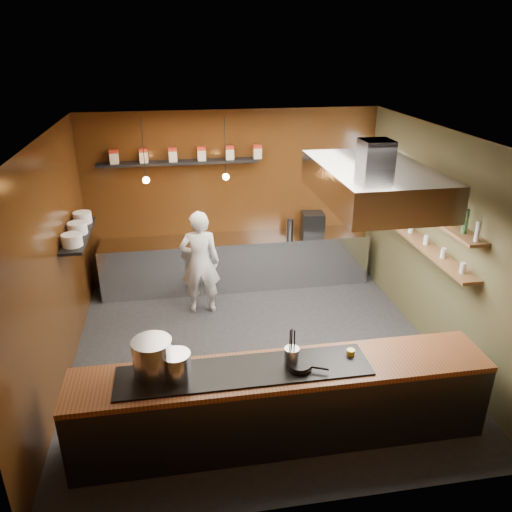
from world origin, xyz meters
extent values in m
plane|color=black|center=(0.00, 0.00, 0.00)|extent=(5.00, 5.00, 0.00)
plane|color=#381C0A|center=(0.00, 2.50, 1.50)|extent=(5.00, 0.00, 5.00)
plane|color=#381C0A|center=(-2.50, 0.00, 1.50)|extent=(0.00, 5.00, 5.00)
plane|color=#4D4C2B|center=(2.50, 0.00, 1.50)|extent=(0.00, 5.00, 5.00)
plane|color=silver|center=(0.00, 0.00, 3.00)|extent=(5.00, 5.00, 0.00)
plane|color=white|center=(2.45, 1.70, 1.90)|extent=(0.00, 1.00, 1.00)
cube|color=silver|center=(0.00, 2.17, 0.45)|extent=(4.60, 0.65, 0.90)
cube|color=#38383D|center=(0.00, -1.60, 0.43)|extent=(4.40, 0.70, 0.86)
cube|color=brown|center=(0.00, -1.60, 0.89)|extent=(4.40, 0.72, 0.06)
cube|color=black|center=(-0.40, -1.60, 0.93)|extent=(2.60, 0.55, 0.02)
cube|color=black|center=(-0.90, 2.36, 2.20)|extent=(2.60, 0.26, 0.04)
cube|color=black|center=(-2.34, 1.00, 1.55)|extent=(0.30, 1.40, 0.04)
cube|color=brown|center=(2.34, 0.30, 1.92)|extent=(0.26, 2.80, 0.04)
cube|color=brown|center=(2.34, 0.30, 1.45)|extent=(0.26, 2.80, 0.04)
cube|color=#38383D|center=(1.30, -0.40, 2.85)|extent=(0.35, 0.35, 0.30)
cube|color=silver|center=(1.30, -0.40, 2.50)|extent=(1.20, 2.00, 0.40)
cube|color=white|center=(1.30, -0.40, 2.29)|extent=(1.00, 1.80, 0.02)
cylinder|color=black|center=(-1.40, 1.70, 2.55)|extent=(0.01, 0.01, 0.90)
sphere|color=orange|center=(-1.40, 1.70, 2.10)|extent=(0.10, 0.10, 0.10)
cylinder|color=black|center=(-0.20, 1.70, 2.55)|extent=(0.01, 0.01, 0.90)
sphere|color=orange|center=(-0.20, 1.70, 2.10)|extent=(0.10, 0.10, 0.10)
cube|color=beige|center=(-1.90, 2.36, 2.31)|extent=(0.13, 0.13, 0.17)
cube|color=#B02715|center=(-1.90, 2.36, 2.42)|extent=(0.13, 0.13, 0.05)
cube|color=beige|center=(-1.44, 2.36, 2.31)|extent=(0.13, 0.13, 0.17)
cube|color=#B02715|center=(-1.44, 2.36, 2.42)|extent=(0.13, 0.13, 0.05)
cube|color=beige|center=(-0.98, 2.36, 2.31)|extent=(0.13, 0.13, 0.17)
cube|color=#B02715|center=(-0.98, 2.36, 2.42)|extent=(0.13, 0.13, 0.05)
cube|color=beige|center=(-0.52, 2.36, 2.31)|extent=(0.13, 0.13, 0.17)
cube|color=#B02715|center=(-0.52, 2.36, 2.42)|extent=(0.14, 0.13, 0.05)
cube|color=beige|center=(-0.06, 2.36, 2.31)|extent=(0.13, 0.13, 0.17)
cube|color=#B02715|center=(-0.06, 2.36, 2.42)|extent=(0.14, 0.13, 0.05)
cube|color=beige|center=(0.40, 2.36, 2.31)|extent=(0.13, 0.13, 0.17)
cube|color=#B02715|center=(0.40, 2.36, 2.42)|extent=(0.14, 0.13, 0.05)
cylinder|color=white|center=(-2.34, 0.55, 1.65)|extent=(0.26, 0.26, 0.16)
cylinder|color=white|center=(-2.34, 1.00, 1.65)|extent=(0.26, 0.26, 0.16)
cylinder|color=white|center=(-2.34, 1.45, 1.65)|extent=(0.26, 0.26, 0.16)
cylinder|color=silver|center=(2.34, -1.00, 2.06)|extent=(0.06, 0.06, 0.24)
cylinder|color=#2D5933|center=(2.34, -0.74, 2.06)|extent=(0.06, 0.06, 0.24)
cylinder|color=#8C601E|center=(2.34, -0.48, 2.06)|extent=(0.06, 0.06, 0.24)
cylinder|color=silver|center=(2.34, -0.22, 2.06)|extent=(0.06, 0.06, 0.24)
cylinder|color=#2D5933|center=(2.34, 0.04, 2.06)|extent=(0.06, 0.06, 0.24)
cylinder|color=#8C601E|center=(2.34, 0.30, 2.06)|extent=(0.06, 0.06, 0.24)
cylinder|color=silver|center=(2.34, 0.56, 2.06)|extent=(0.06, 0.06, 0.24)
cylinder|color=#2D5933|center=(2.34, 0.82, 2.06)|extent=(0.06, 0.06, 0.24)
cylinder|color=#8C601E|center=(2.34, 1.08, 2.06)|extent=(0.06, 0.06, 0.24)
cylinder|color=silver|center=(2.34, 1.34, 2.06)|extent=(0.06, 0.06, 0.24)
cylinder|color=#2D5933|center=(2.34, 1.60, 2.06)|extent=(0.06, 0.06, 0.24)
cylinder|color=silver|center=(2.34, -0.85, 1.53)|extent=(0.07, 0.07, 0.13)
cylinder|color=silver|center=(2.34, -0.39, 1.53)|extent=(0.07, 0.07, 0.13)
cylinder|color=silver|center=(2.34, 0.07, 1.53)|extent=(0.07, 0.07, 0.13)
cylinder|color=silver|center=(2.34, 0.53, 1.53)|extent=(0.07, 0.07, 0.13)
cylinder|color=silver|center=(2.34, 0.99, 1.53)|extent=(0.07, 0.07, 0.13)
cylinder|color=silver|center=(2.34, 1.45, 1.53)|extent=(0.07, 0.07, 0.13)
cylinder|color=#B2B4B9|center=(-1.31, -1.51, 1.14)|extent=(0.53, 0.53, 0.39)
cylinder|color=silver|center=(-1.08, -1.60, 1.08)|extent=(0.31, 0.31, 0.28)
cylinder|color=silver|center=(0.09, -1.59, 1.04)|extent=(0.17, 0.17, 0.20)
cylinder|color=black|center=(0.16, -1.67, 0.96)|extent=(0.25, 0.25, 0.03)
cylinder|color=black|center=(0.16, -1.67, 0.99)|extent=(0.23, 0.23, 0.03)
cylinder|color=black|center=(0.35, -1.76, 0.99)|extent=(0.17, 0.09, 0.02)
cylinder|color=yellow|center=(0.76, -1.52, 0.96)|extent=(0.09, 0.09, 0.08)
cube|color=black|center=(1.36, 2.19, 1.08)|extent=(0.40, 0.38, 0.37)
imported|color=white|center=(-0.67, 1.36, 0.84)|extent=(0.64, 0.44, 1.69)
camera|label=1|loc=(-0.97, -5.75, 4.04)|focal=35.00mm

